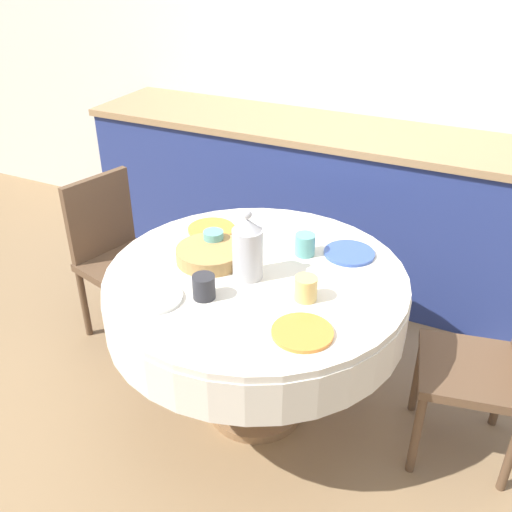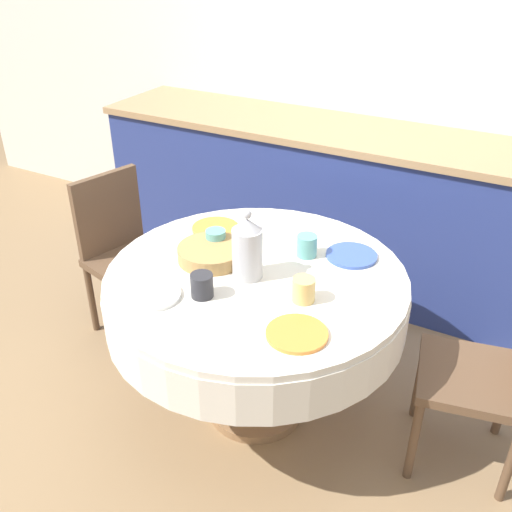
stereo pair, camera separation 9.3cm
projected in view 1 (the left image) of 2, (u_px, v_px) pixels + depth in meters
name	position (u px, v px, depth m)	size (l,w,h in m)	color
ground_plane	(256.00, 407.00, 2.65)	(12.00, 12.00, 0.00)	#8E704C
wall_back	(379.00, 54.00, 3.25)	(7.00, 0.05, 2.60)	silver
kitchen_counter	(349.00, 208.00, 3.40)	(3.24, 0.64, 0.95)	navy
dining_table	(256.00, 299.00, 2.34)	(1.22, 1.22, 0.74)	olive
chair_left	(494.00, 361.00, 2.20)	(0.47, 0.47, 0.86)	brown
chair_right	(117.00, 251.00, 2.94)	(0.49, 0.49, 0.86)	brown
plate_near_left	(154.00, 298.00, 2.12)	(0.21, 0.21, 0.01)	white
cup_near_left	(204.00, 287.00, 2.11)	(0.09, 0.09, 0.09)	#28282D
plate_near_right	(302.00, 332.00, 1.94)	(0.21, 0.21, 0.01)	orange
cup_near_right	(306.00, 288.00, 2.10)	(0.09, 0.09, 0.09)	#DBB766
plate_far_left	(211.00, 229.00, 2.59)	(0.21, 0.21, 0.01)	orange
cup_far_left	(214.00, 241.00, 2.41)	(0.09, 0.09, 0.09)	#5BA39E
plate_far_right	(349.00, 253.00, 2.40)	(0.21, 0.21, 0.01)	#3856AD
cup_far_right	(305.00, 245.00, 2.39)	(0.09, 0.09, 0.09)	#5BA39E
coffee_carafe	(248.00, 249.00, 2.19)	(0.12, 0.12, 0.29)	#B2B2B7
bread_basket	(210.00, 254.00, 2.35)	(0.28, 0.28, 0.06)	#AD844C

